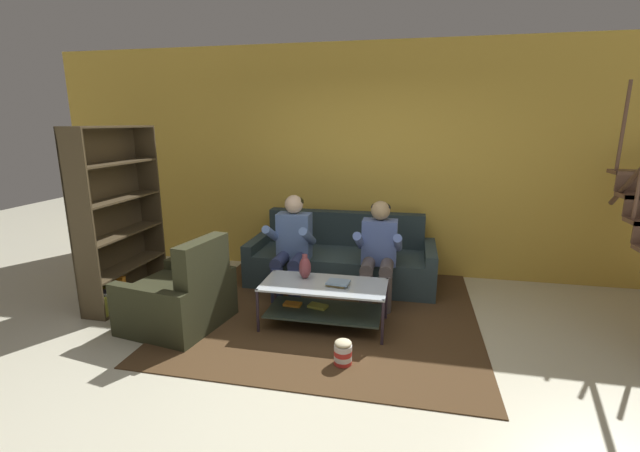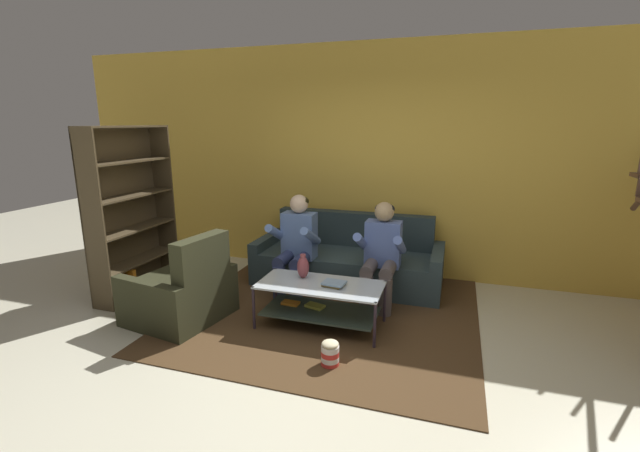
% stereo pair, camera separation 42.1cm
% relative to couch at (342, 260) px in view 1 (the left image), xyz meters
% --- Properties ---
extents(ground, '(16.80, 16.80, 0.00)m').
position_rel_couch_xyz_m(ground, '(0.14, -1.92, -0.27)').
color(ground, beige).
extents(back_partition, '(8.40, 0.12, 2.90)m').
position_rel_couch_xyz_m(back_partition, '(0.14, 0.54, 1.18)').
color(back_partition, gold).
rests_on(back_partition, ground).
extents(couch, '(2.25, 0.88, 0.83)m').
position_rel_couch_xyz_m(couch, '(0.00, 0.00, 0.00)').
color(couch, '#2D3E42').
rests_on(couch, ground).
extents(person_seated_left, '(0.50, 0.58, 1.15)m').
position_rel_couch_xyz_m(person_seated_left, '(-0.49, -0.52, 0.35)').
color(person_seated_left, navy).
rests_on(person_seated_left, ground).
extents(person_seated_right, '(0.50, 0.58, 1.12)m').
position_rel_couch_xyz_m(person_seated_right, '(0.49, -0.53, 0.33)').
color(person_seated_right, '#564C4A').
rests_on(person_seated_right, ground).
extents(coffee_table, '(1.20, 0.56, 0.44)m').
position_rel_couch_xyz_m(coffee_table, '(0.02, -1.22, 0.02)').
color(coffee_table, silver).
rests_on(coffee_table, ground).
extents(area_rug, '(3.00, 3.17, 0.01)m').
position_rel_couch_xyz_m(area_rug, '(0.01, -0.74, -0.27)').
color(area_rug, '#4A331D').
rests_on(area_rug, ground).
extents(vase, '(0.12, 0.12, 0.25)m').
position_rel_couch_xyz_m(vase, '(-0.19, -1.12, 0.28)').
color(vase, brown).
rests_on(vase, coffee_table).
extents(book_stack, '(0.23, 0.18, 0.04)m').
position_rel_couch_xyz_m(book_stack, '(0.16, -1.24, 0.19)').
color(book_stack, olive).
rests_on(book_stack, coffee_table).
extents(bookshelf, '(0.29, 1.14, 1.91)m').
position_rel_couch_xyz_m(bookshelf, '(-2.32, -1.08, 0.56)').
color(bookshelf, '#4A3C27').
rests_on(bookshelf, ground).
extents(armchair, '(0.96, 0.99, 0.90)m').
position_rel_couch_xyz_m(armchair, '(-1.34, -1.50, 0.01)').
color(armchair, '#2E2F1C').
rests_on(armchair, ground).
extents(popcorn_tub, '(0.15, 0.15, 0.22)m').
position_rel_couch_xyz_m(popcorn_tub, '(0.32, -1.88, -0.16)').
color(popcorn_tub, red).
rests_on(popcorn_tub, ground).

